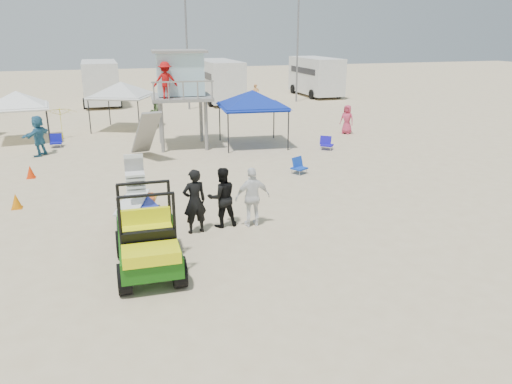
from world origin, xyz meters
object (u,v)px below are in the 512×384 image
object	(u,v)px
surf_trailer	(138,207)
canopy_blue	(252,93)
man_left	(195,201)
lifeguard_tower	(178,77)
utility_cart	(147,234)

from	to	relation	value
surf_trailer	canopy_blue	xyz separation A→B (m)	(6.42, 10.06, 1.76)
surf_trailer	man_left	bearing A→B (deg)	-11.19
man_left	canopy_blue	distance (m)	11.58
surf_trailer	canopy_blue	distance (m)	12.06
lifeguard_tower	canopy_blue	xyz separation A→B (m)	(3.44, -0.85, -0.77)
canopy_blue	lifeguard_tower	bearing A→B (deg)	166.18
surf_trailer	lifeguard_tower	xyz separation A→B (m)	(2.98, 10.91, 2.53)
utility_cart	lifeguard_tower	distance (m)	13.79
man_left	canopy_blue	world-z (taller)	canopy_blue
man_left	canopy_blue	xyz separation A→B (m)	(4.91, 10.36, 1.65)
man_left	lifeguard_tower	world-z (taller)	lifeguard_tower
utility_cart	surf_trailer	bearing A→B (deg)	89.85
man_left	canopy_blue	bearing A→B (deg)	-123.87
surf_trailer	man_left	xyz separation A→B (m)	(1.52, -0.30, 0.11)
utility_cart	surf_trailer	distance (m)	2.34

